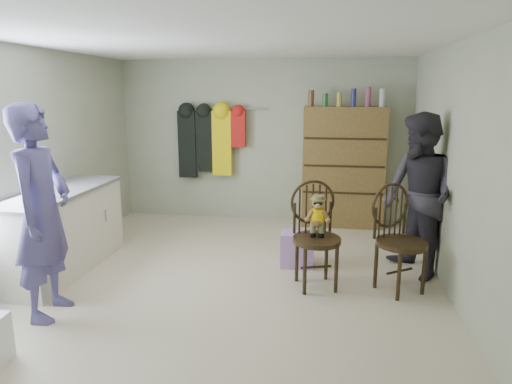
% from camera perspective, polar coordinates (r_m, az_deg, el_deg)
% --- Properties ---
extents(ground_plane, '(5.00, 5.00, 0.00)m').
position_cam_1_polar(ground_plane, '(5.08, -3.19, -10.91)').
color(ground_plane, beige).
rests_on(ground_plane, ground).
extents(room_walls, '(5.00, 5.00, 5.00)m').
position_cam_1_polar(room_walls, '(5.21, -2.19, 7.64)').
color(room_walls, '#AAAF92').
rests_on(room_walls, ground).
extents(counter, '(0.64, 1.86, 0.94)m').
position_cam_1_polar(counter, '(5.64, -23.09, -4.45)').
color(counter, silver).
rests_on(counter, ground).
extents(chair_front, '(0.62, 0.62, 1.11)m').
position_cam_1_polar(chair_front, '(4.78, 7.49, -4.34)').
color(chair_front, '#3B2914').
rests_on(chair_front, ground).
extents(chair_far, '(0.68, 0.68, 1.10)m').
position_cam_1_polar(chair_far, '(4.88, 17.26, -5.07)').
color(chair_far, '#3B2914').
rests_on(chair_far, ground).
extents(striped_bag, '(0.39, 0.31, 0.40)m').
position_cam_1_polar(striped_bag, '(5.42, 5.18, -7.11)').
color(striped_bag, pink).
rests_on(striped_bag, ground).
extents(person_left, '(0.53, 0.75, 1.93)m').
position_cam_1_polar(person_left, '(4.46, -25.17, -2.38)').
color(person_left, '#4D4681').
rests_on(person_left, ground).
extents(person_right, '(0.99, 1.08, 1.81)m').
position_cam_1_polar(person_right, '(5.26, 19.69, -0.48)').
color(person_right, '#2D2B33').
rests_on(person_right, ground).
extents(dresser, '(1.20, 0.39, 2.08)m').
position_cam_1_polar(dresser, '(6.95, 10.85, 3.12)').
color(dresser, brown).
rests_on(dresser, ground).
extents(coat_rack, '(1.42, 0.12, 1.09)m').
position_cam_1_polar(coat_rack, '(7.22, -5.88, 6.33)').
color(coat_rack, '#99999E').
rests_on(coat_rack, ground).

